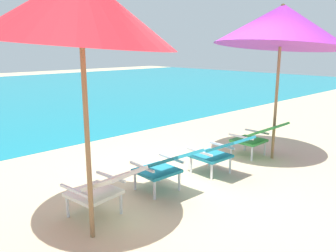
% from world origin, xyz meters
% --- Properties ---
extents(ground_plane, '(40.00, 40.00, 0.00)m').
position_xyz_m(ground_plane, '(0.00, 4.00, 0.00)').
color(ground_plane, '#CCB78E').
extents(lounge_chair_far_left, '(0.64, 0.94, 0.68)m').
position_xyz_m(lounge_chair_far_left, '(-1.56, -0.15, 0.40)').
color(lounge_chair_far_left, silver).
rests_on(lounge_chair_far_left, ground_plane).
extents(lounge_chair_near_left, '(0.57, 0.89, 0.68)m').
position_xyz_m(lounge_chair_near_left, '(-0.58, -0.12, 0.40)').
color(lounge_chair_near_left, teal).
rests_on(lounge_chair_near_left, ground_plane).
extents(lounge_chair_near_right, '(0.56, 0.89, 0.68)m').
position_xyz_m(lounge_chair_near_right, '(0.46, -0.21, 0.40)').
color(lounge_chair_near_right, teal).
rests_on(lounge_chair_near_right, ground_plane).
extents(lounge_chair_far_right, '(0.56, 0.89, 0.68)m').
position_xyz_m(lounge_chair_far_right, '(1.65, -0.11, 0.40)').
color(lounge_chair_far_right, '#338E3D').
rests_on(lounge_chair_far_right, ground_plane).
extents(beach_umbrella_left, '(2.55, 2.56, 2.64)m').
position_xyz_m(beach_umbrella_left, '(-1.85, -0.36, 2.25)').
color(beach_umbrella_left, olive).
rests_on(beach_umbrella_left, ground_plane).
extents(beach_umbrella_right, '(2.33, 2.28, 2.70)m').
position_xyz_m(beach_umbrella_right, '(1.82, -0.33, 2.26)').
color(beach_umbrella_right, olive).
rests_on(beach_umbrella_right, ground_plane).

